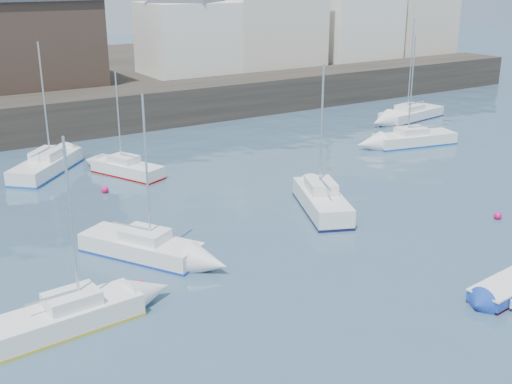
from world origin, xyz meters
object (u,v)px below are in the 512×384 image
blue_dinghy (505,289)px  sailboat_c (322,201)px  buoy_near (141,287)px  sailboat_b (141,246)px  buoy_mid (497,219)px  buoy_far (105,193)px  sailboat_h (46,165)px  sailboat_a (67,316)px  sailboat_f (127,168)px  sailboat_g (411,114)px  sailboat_d (414,138)px

blue_dinghy → sailboat_c: bearing=91.1°
buoy_near → sailboat_b: bearing=66.7°
buoy_mid → buoy_far: 21.42m
sailboat_h → sailboat_a: bearing=-102.9°
blue_dinghy → buoy_near: size_ratio=9.87×
blue_dinghy → sailboat_c: size_ratio=0.44×
sailboat_c → sailboat_f: 13.05m
blue_dinghy → buoy_far: blue_dinghy is taller
sailboat_g → buoy_mid: (-13.10, -19.20, -0.47)m
sailboat_d → sailboat_b: bearing=-162.9°
sailboat_a → sailboat_c: bearing=17.1°
buoy_mid → sailboat_c: bearing=140.5°
sailboat_g → sailboat_b: bearing=-155.6°
sailboat_d → sailboat_f: sailboat_d is taller
blue_dinghy → buoy_mid: (6.72, 5.60, -0.34)m
blue_dinghy → sailboat_b: sailboat_b is taller
sailboat_d → sailboat_h: sailboat_h is taller
buoy_far → sailboat_f: bearing=46.4°
buoy_mid → buoy_far: size_ratio=0.98×
sailboat_b → sailboat_h: (-0.22, 14.77, 0.05)m
buoy_near → buoy_mid: bearing=-8.3°
buoy_near → sailboat_h: bearing=86.8°
buoy_mid → sailboat_a: bearing=177.0°
sailboat_g → buoy_near: (-31.47, -16.51, -0.47)m
sailboat_a → buoy_mid: bearing=-3.0°
sailboat_h → buoy_mid: size_ratio=19.81×
blue_dinghy → sailboat_d: sailboat_d is taller
blue_dinghy → sailboat_g: size_ratio=0.40×
sailboat_a → sailboat_f: sailboat_a is taller
buoy_near → buoy_mid: 18.57m
sailboat_f → sailboat_h: 5.17m
blue_dinghy → sailboat_b: 15.23m
sailboat_c → sailboat_g: 24.15m
sailboat_c → blue_dinghy: bearing=-88.9°
sailboat_c → buoy_near: sailboat_c is taller
sailboat_d → buoy_far: size_ratio=18.96×
sailboat_d → buoy_near: size_ratio=22.98×
sailboat_b → sailboat_d: (24.30, 7.48, -0.00)m
buoy_near → sailboat_g: bearing=27.7°
sailboat_h → sailboat_c: bearing=-54.3°
sailboat_f → buoy_far: 3.41m
sailboat_b → buoy_far: size_ratio=17.71×
sailboat_h → buoy_mid: (17.39, -20.25, -0.52)m
sailboat_h → sailboat_f: bearing=-37.3°
sailboat_b → sailboat_c: (10.24, 0.24, 0.11)m
sailboat_d → buoy_mid: 14.79m
blue_dinghy → sailboat_g: 31.74m
sailboat_a → buoy_far: bearing=65.5°
sailboat_f → buoy_near: sailboat_f is taller
sailboat_f → sailboat_h: bearing=142.7°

